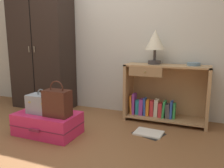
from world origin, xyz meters
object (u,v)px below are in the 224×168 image
(wardrobe, at_px, (42,49))
(open_book_on_floor, at_px, (149,133))
(suitcase_large, at_px, (48,123))
(handbag, at_px, (57,103))
(bottle, at_px, (16,121))
(table_lamp, at_px, (155,42))
(train_case, at_px, (42,104))
(bookshelf, at_px, (163,95))
(bowl, at_px, (194,64))

(wardrobe, bearing_deg, open_book_on_floor, -13.93)
(suitcase_large, xyz_separation_m, handbag, (0.18, -0.04, 0.28))
(handbag, xyz_separation_m, bottle, (-0.71, 0.07, -0.33))
(wardrobe, distance_m, table_lamp, 1.81)
(handbag, distance_m, open_book_on_floor, 1.12)
(table_lamp, xyz_separation_m, train_case, (-1.08, -1.00, -0.71))
(bookshelf, height_order, handbag, bookshelf)
(wardrobe, relative_size, bowl, 11.54)
(open_book_on_floor, bearing_deg, train_case, -158.01)
(bottle, relative_size, open_book_on_floor, 0.42)
(table_lamp, distance_m, open_book_on_floor, 1.19)
(train_case, distance_m, handbag, 0.24)
(wardrobe, height_order, train_case, wardrobe)
(table_lamp, relative_size, bowl, 2.74)
(suitcase_large, bearing_deg, open_book_on_floor, 22.23)
(bowl, relative_size, open_book_on_floor, 0.41)
(bookshelf, distance_m, bottle, 1.95)
(wardrobe, bearing_deg, bowl, 1.77)
(open_book_on_floor, bearing_deg, suitcase_large, -157.77)
(bowl, bearing_deg, train_case, -147.62)
(table_lamp, relative_size, bottle, 2.70)
(bookshelf, bearing_deg, train_case, -141.05)
(wardrobe, height_order, bowl, wardrobe)
(wardrobe, height_order, suitcase_large, wardrobe)
(wardrobe, bearing_deg, train_case, -52.36)
(open_book_on_floor, bearing_deg, bookshelf, 83.57)
(table_lamp, bearing_deg, bookshelf, -7.27)
(handbag, xyz_separation_m, open_book_on_floor, (0.92, 0.49, -0.40))
(bookshelf, height_order, train_case, bookshelf)
(bookshelf, relative_size, bottle, 6.49)
(table_lamp, bearing_deg, bowl, 0.55)
(table_lamp, relative_size, train_case, 1.39)
(wardrobe, bearing_deg, suitcase_large, -49.78)
(handbag, distance_m, bottle, 0.78)
(bookshelf, height_order, open_book_on_floor, bookshelf)
(table_lamp, distance_m, bottle, 2.08)
(train_case, bearing_deg, bottle, 174.73)
(suitcase_large, relative_size, handbag, 1.85)
(bowl, bearing_deg, open_book_on_floor, -128.46)
(bookshelf, xyz_separation_m, bottle, (-1.69, -0.94, -0.29))
(wardrobe, distance_m, train_case, 1.32)
(handbag, relative_size, open_book_on_floor, 1.00)
(bowl, bearing_deg, handbag, -142.69)
(bookshelf, height_order, bowl, bowl)
(wardrobe, relative_size, table_lamp, 4.21)
(wardrobe, xyz_separation_m, bottle, (0.25, -0.89, -0.88))
(wardrobe, relative_size, train_case, 5.85)
(train_case, xyz_separation_m, bottle, (-0.47, 0.04, -0.29))
(suitcase_large, distance_m, bottle, 0.53)
(table_lamp, distance_m, bowl, 0.57)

